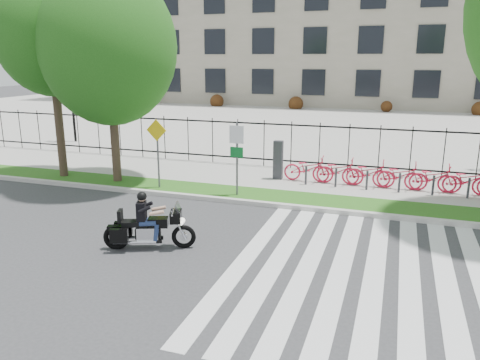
% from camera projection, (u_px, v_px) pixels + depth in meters
% --- Properties ---
extents(ground, '(120.00, 120.00, 0.00)m').
position_uv_depth(ground, '(166.00, 247.00, 12.07)').
color(ground, '#353437').
rests_on(ground, ground).
extents(curb, '(60.00, 0.20, 0.15)m').
position_uv_depth(curb, '(222.00, 200.00, 15.81)').
color(curb, beige).
rests_on(curb, ground).
extents(grass_verge, '(60.00, 1.50, 0.15)m').
position_uv_depth(grass_verge, '(231.00, 193.00, 16.59)').
color(grass_verge, '#1E5916').
rests_on(grass_verge, ground).
extents(sidewalk, '(60.00, 3.50, 0.15)m').
position_uv_depth(sidewalk, '(252.00, 177.00, 18.88)').
color(sidewalk, '#9E9B94').
rests_on(sidewalk, ground).
extents(plaza, '(80.00, 34.00, 0.10)m').
position_uv_depth(plaza, '(322.00, 123.00, 34.96)').
color(plaza, '#9E9B94').
rests_on(plaza, ground).
extents(crosswalk_stripes, '(5.70, 8.00, 0.01)m').
position_uv_depth(crosswalk_stripes, '(357.00, 273.00, 10.57)').
color(crosswalk_stripes, silver).
rests_on(crosswalk_stripes, ground).
extents(iron_fence, '(30.00, 0.06, 2.00)m').
position_uv_depth(iron_fence, '(264.00, 143.00, 20.21)').
color(iron_fence, black).
rests_on(iron_fence, sidewalk).
extents(office_building, '(60.00, 21.90, 20.15)m').
position_uv_depth(office_building, '(355.00, 8.00, 50.71)').
color(office_building, gray).
rests_on(office_building, ground).
extents(lamp_post_left, '(1.06, 0.70, 4.25)m').
position_uv_depth(lamp_post_left, '(71.00, 86.00, 25.99)').
color(lamp_post_left, black).
rests_on(lamp_post_left, ground).
extents(street_tree_0, '(4.12, 4.12, 7.87)m').
position_uv_depth(street_tree_0, '(50.00, 33.00, 17.40)').
color(street_tree_0, '#392A1F').
rests_on(street_tree_0, grass_verge).
extents(street_tree_1, '(4.90, 4.90, 7.78)m').
position_uv_depth(street_tree_1, '(109.00, 47.00, 16.76)').
color(street_tree_1, '#392A1F').
rests_on(street_tree_1, grass_verge).
extents(bike_share_station, '(11.12, 0.87, 1.50)m').
position_uv_depth(bike_share_station, '(431.00, 178.00, 16.42)').
color(bike_share_station, '#2D2D33').
rests_on(bike_share_station, sidewalk).
extents(sign_pole_regulatory, '(0.50, 0.09, 2.50)m').
position_uv_depth(sign_pole_regulatory, '(237.00, 150.00, 15.72)').
color(sign_pole_regulatory, '#59595B').
rests_on(sign_pole_regulatory, grass_verge).
extents(sign_pole_warning, '(0.78, 0.09, 2.49)m').
position_uv_depth(sign_pole_warning, '(157.00, 144.00, 16.65)').
color(sign_pole_warning, '#59595B').
rests_on(sign_pole_warning, grass_verge).
extents(motorcycle_rider, '(2.25, 1.17, 1.81)m').
position_uv_depth(motorcycle_rider, '(149.00, 226.00, 11.82)').
color(motorcycle_rider, black).
rests_on(motorcycle_rider, ground).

